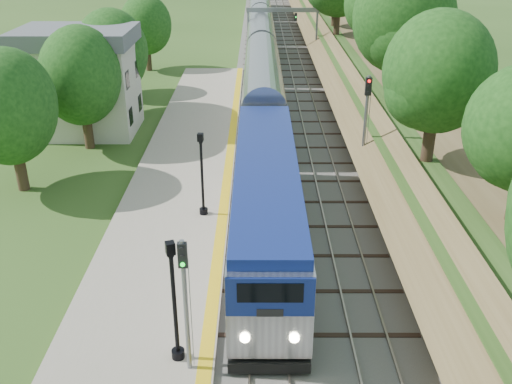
{
  "coord_description": "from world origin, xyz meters",
  "views": [
    {
      "loc": [
        -0.45,
        -13.13,
        15.08
      ],
      "look_at": [
        -0.5,
        12.75,
        2.8
      ],
      "focal_mm": 40.0,
      "sensor_mm": 36.0,
      "label": 1
    }
  ],
  "objects_px": {
    "train": "(261,45)",
    "lamppost_mid": "(175,309)",
    "signal_gantry": "(282,20)",
    "lamppost_far": "(202,179)",
    "station_building": "(81,80)",
    "signal_platform": "(185,293)",
    "signal_farside": "(366,118)"
  },
  "relations": [
    {
      "from": "signal_gantry",
      "to": "signal_platform",
      "type": "height_order",
      "value": "signal_gantry"
    },
    {
      "from": "station_building",
      "to": "lamppost_far",
      "type": "distance_m",
      "value": 18.39
    },
    {
      "from": "lamppost_far",
      "to": "signal_farside",
      "type": "bearing_deg",
      "value": 28.71
    },
    {
      "from": "station_building",
      "to": "lamppost_mid",
      "type": "bearing_deg",
      "value": -68.21
    },
    {
      "from": "train",
      "to": "signal_farside",
      "type": "relative_size",
      "value": 15.24
    },
    {
      "from": "lamppost_far",
      "to": "signal_gantry",
      "type": "bearing_deg",
      "value": 81.61
    },
    {
      "from": "station_building",
      "to": "lamppost_mid",
      "type": "xyz_separation_m",
      "value": [
        10.62,
        -26.56,
        -1.5
      ]
    },
    {
      "from": "station_building",
      "to": "signal_farside",
      "type": "bearing_deg",
      "value": -25.64
    },
    {
      "from": "station_building",
      "to": "train",
      "type": "height_order",
      "value": "station_building"
    },
    {
      "from": "signal_gantry",
      "to": "lamppost_far",
      "type": "bearing_deg",
      "value": -98.39
    },
    {
      "from": "station_building",
      "to": "lamppost_far",
      "type": "bearing_deg",
      "value": -54.75
    },
    {
      "from": "signal_gantry",
      "to": "signal_platform",
      "type": "distance_m",
      "value": 52.37
    },
    {
      "from": "lamppost_mid",
      "to": "lamppost_far",
      "type": "relative_size",
      "value": 1.05
    },
    {
      "from": "station_building",
      "to": "train",
      "type": "relative_size",
      "value": 0.08
    },
    {
      "from": "train",
      "to": "lamppost_mid",
      "type": "relative_size",
      "value": 20.76
    },
    {
      "from": "station_building",
      "to": "signal_gantry",
      "type": "distance_m",
      "value": 29.94
    },
    {
      "from": "signal_gantry",
      "to": "lamppost_mid",
      "type": "xyz_separation_m",
      "value": [
        -5.85,
        -51.55,
        -2.23
      ]
    },
    {
      "from": "train",
      "to": "lamppost_mid",
      "type": "xyz_separation_m",
      "value": [
        -3.38,
        -49.69,
        0.26
      ]
    },
    {
      "from": "signal_platform",
      "to": "signal_farside",
      "type": "distance_m",
      "value": 19.64
    },
    {
      "from": "lamppost_mid",
      "to": "signal_gantry",
      "type": "bearing_deg",
      "value": 83.52
    },
    {
      "from": "lamppost_far",
      "to": "signal_platform",
      "type": "relative_size",
      "value": 0.88
    },
    {
      "from": "lamppost_mid",
      "to": "signal_platform",
      "type": "distance_m",
      "value": 1.29
    },
    {
      "from": "lamppost_mid",
      "to": "train",
      "type": "bearing_deg",
      "value": 86.11
    },
    {
      "from": "station_building",
      "to": "train",
      "type": "bearing_deg",
      "value": 58.82
    },
    {
      "from": "signal_gantry",
      "to": "signal_platform",
      "type": "relative_size",
      "value": 1.57
    },
    {
      "from": "train",
      "to": "lamppost_far",
      "type": "relative_size",
      "value": 21.8
    },
    {
      "from": "lamppost_far",
      "to": "station_building",
      "type": "bearing_deg",
      "value": 125.25
    },
    {
      "from": "signal_farside",
      "to": "lamppost_far",
      "type": "bearing_deg",
      "value": -151.29
    },
    {
      "from": "signal_farside",
      "to": "station_building",
      "type": "bearing_deg",
      "value": 154.36
    },
    {
      "from": "lamppost_far",
      "to": "signal_platform",
      "type": "bearing_deg",
      "value": -87.54
    },
    {
      "from": "station_building",
      "to": "signal_platform",
      "type": "bearing_deg",
      "value": -67.73
    },
    {
      "from": "signal_farside",
      "to": "train",
      "type": "bearing_deg",
      "value": 100.7
    }
  ]
}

